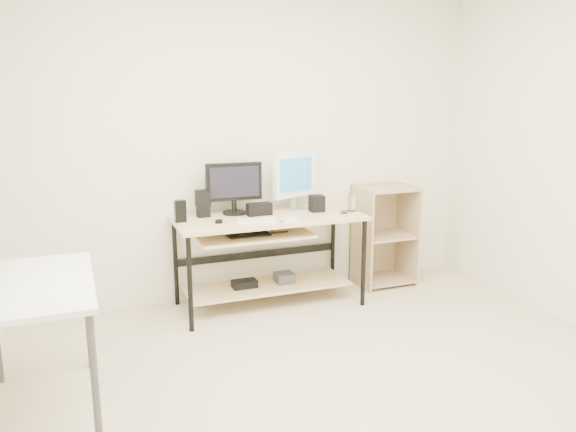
% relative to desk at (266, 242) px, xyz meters
% --- Properties ---
extents(room, '(4.01, 4.01, 2.62)m').
position_rel_desk_xyz_m(room, '(-0.11, -1.62, 0.78)').
color(room, beige).
rests_on(room, ground).
extents(desk, '(1.50, 0.65, 0.75)m').
position_rel_desk_xyz_m(desk, '(0.00, 0.00, 0.00)').
color(desk, beige).
rests_on(desk, ground).
extents(side_table, '(0.60, 1.00, 0.75)m').
position_rel_desk_xyz_m(side_table, '(-1.65, -1.06, 0.13)').
color(side_table, white).
rests_on(side_table, ground).
extents(shelf_unit, '(0.50, 0.40, 0.90)m').
position_rel_desk_xyz_m(shelf_unit, '(1.18, 0.16, -0.09)').
color(shelf_unit, tan).
rests_on(shelf_unit, ground).
extents(black_monitor, '(0.46, 0.19, 0.42)m').
position_rel_desk_xyz_m(black_monitor, '(-0.21, 0.17, 0.45)').
color(black_monitor, black).
rests_on(black_monitor, desk).
extents(white_imac, '(0.44, 0.21, 0.49)m').
position_rel_desk_xyz_m(white_imac, '(0.32, 0.18, 0.49)').
color(white_imac, silver).
rests_on(white_imac, desk).
extents(keyboard, '(0.48, 0.21, 0.02)m').
position_rel_desk_xyz_m(keyboard, '(-0.05, -0.16, 0.22)').
color(keyboard, white).
rests_on(keyboard, desk).
extents(mouse, '(0.09, 0.12, 0.04)m').
position_rel_desk_xyz_m(mouse, '(0.05, -0.21, 0.23)').
color(mouse, '#B3B3B9').
rests_on(mouse, desk).
extents(center_speaker, '(0.20, 0.10, 0.10)m').
position_rel_desk_xyz_m(center_speaker, '(-0.04, 0.05, 0.26)').
color(center_speaker, black).
rests_on(center_speaker, desk).
extents(speaker_left, '(0.11, 0.11, 0.21)m').
position_rel_desk_xyz_m(speaker_left, '(-0.47, 0.17, 0.32)').
color(speaker_left, black).
rests_on(speaker_left, desk).
extents(speaker_right, '(0.12, 0.12, 0.13)m').
position_rel_desk_xyz_m(speaker_right, '(0.45, 0.02, 0.28)').
color(speaker_right, black).
rests_on(speaker_right, desk).
extents(audio_controller, '(0.09, 0.06, 0.17)m').
position_rel_desk_xyz_m(audio_controller, '(-0.67, 0.04, 0.30)').
color(audio_controller, black).
rests_on(audio_controller, desk).
extents(volume_puck, '(0.06, 0.06, 0.02)m').
position_rel_desk_xyz_m(volume_puck, '(-0.41, -0.10, 0.22)').
color(volume_puck, black).
rests_on(volume_puck, desk).
extents(smartphone, '(0.09, 0.11, 0.01)m').
position_rel_desk_xyz_m(smartphone, '(0.64, -0.10, 0.22)').
color(smartphone, black).
rests_on(smartphone, desk).
extents(coaster, '(0.11, 0.11, 0.01)m').
position_rel_desk_xyz_m(coaster, '(0.72, -0.09, 0.21)').
color(coaster, olive).
rests_on(coaster, desk).
extents(drinking_glass, '(0.09, 0.09, 0.14)m').
position_rel_desk_xyz_m(drinking_glass, '(0.72, -0.09, 0.29)').
color(drinking_glass, white).
rests_on(drinking_glass, coaster).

